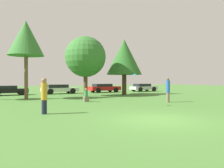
{
  "coord_description": "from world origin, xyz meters",
  "views": [
    {
      "loc": [
        -6.23,
        -7.15,
        1.69
      ],
      "look_at": [
        0.82,
        5.49,
        1.44
      ],
      "focal_mm": 34.76,
      "sensor_mm": 36.0,
      "label": 1
    }
  ],
  "objects_px": {
    "person_catcher": "(168,90)",
    "parked_car_white": "(59,89)",
    "frisbee": "(134,75)",
    "tree_1": "(26,38)",
    "bystander_sitting": "(86,96)",
    "tree_2": "(85,57)",
    "parked_car_silver": "(143,87)",
    "person_thrower": "(44,95)",
    "parked_car_red": "(104,88)",
    "tree_3": "(124,57)",
    "parked_car_black": "(8,90)"
  },
  "relations": [
    {
      "from": "tree_3",
      "to": "parked_car_white",
      "type": "height_order",
      "value": "tree_3"
    },
    {
      "from": "person_catcher",
      "to": "frisbee",
      "type": "height_order",
      "value": "frisbee"
    },
    {
      "from": "person_thrower",
      "to": "parked_car_silver",
      "type": "xyz_separation_m",
      "value": [
        17.91,
        15.37,
        -0.3
      ]
    },
    {
      "from": "parked_car_red",
      "to": "frisbee",
      "type": "bearing_deg",
      "value": -111.14
    },
    {
      "from": "parked_car_white",
      "to": "tree_1",
      "type": "bearing_deg",
      "value": -128.11
    },
    {
      "from": "person_catcher",
      "to": "parked_car_red",
      "type": "distance_m",
      "value": 14.68
    },
    {
      "from": "frisbee",
      "to": "tree_3",
      "type": "bearing_deg",
      "value": 60.75
    },
    {
      "from": "frisbee",
      "to": "tree_1",
      "type": "xyz_separation_m",
      "value": [
        -5.31,
        9.25,
        3.38
      ]
    },
    {
      "from": "person_catcher",
      "to": "frisbee",
      "type": "distance_m",
      "value": 4.03
    },
    {
      "from": "person_thrower",
      "to": "tree_2",
      "type": "height_order",
      "value": "tree_2"
    },
    {
      "from": "bystander_sitting",
      "to": "tree_1",
      "type": "distance_m",
      "value": 7.91
    },
    {
      "from": "parked_car_black",
      "to": "parked_car_white",
      "type": "distance_m",
      "value": 5.77
    },
    {
      "from": "person_thrower",
      "to": "parked_car_silver",
      "type": "relative_size",
      "value": 0.43
    },
    {
      "from": "parked_car_red",
      "to": "tree_1",
      "type": "bearing_deg",
      "value": -151.52
    },
    {
      "from": "bystander_sitting",
      "to": "tree_2",
      "type": "bearing_deg",
      "value": 68.19
    },
    {
      "from": "parked_car_black",
      "to": "parked_car_white",
      "type": "bearing_deg",
      "value": -1.6
    },
    {
      "from": "person_thrower",
      "to": "tree_2",
      "type": "xyz_separation_m",
      "value": [
        6.43,
        10.36,
        3.22
      ]
    },
    {
      "from": "tree_1",
      "to": "tree_2",
      "type": "distance_m",
      "value": 6.16
    },
    {
      "from": "parked_car_red",
      "to": "tree_3",
      "type": "bearing_deg",
      "value": -90.06
    },
    {
      "from": "tree_2",
      "to": "parked_car_silver",
      "type": "xyz_separation_m",
      "value": [
        11.48,
        5.02,
        -3.52
      ]
    },
    {
      "from": "tree_1",
      "to": "parked_car_black",
      "type": "bearing_deg",
      "value": 99.62
    },
    {
      "from": "tree_2",
      "to": "parked_car_silver",
      "type": "relative_size",
      "value": 1.51
    },
    {
      "from": "person_catcher",
      "to": "tree_3",
      "type": "bearing_deg",
      "value": -109.98
    },
    {
      "from": "person_thrower",
      "to": "parked_car_red",
      "type": "height_order",
      "value": "person_thrower"
    },
    {
      "from": "bystander_sitting",
      "to": "parked_car_red",
      "type": "xyz_separation_m",
      "value": [
        7.21,
        11.03,
        0.21
      ]
    },
    {
      "from": "tree_1",
      "to": "bystander_sitting",
      "type": "bearing_deg",
      "value": -51.89
    },
    {
      "from": "tree_1",
      "to": "parked_car_red",
      "type": "relative_size",
      "value": 1.58
    },
    {
      "from": "bystander_sitting",
      "to": "tree_2",
      "type": "distance_m",
      "value": 6.99
    },
    {
      "from": "tree_3",
      "to": "parked_car_white",
      "type": "xyz_separation_m",
      "value": [
        -6.37,
        5.16,
        -3.8
      ]
    },
    {
      "from": "tree_1",
      "to": "parked_car_white",
      "type": "relative_size",
      "value": 1.56
    },
    {
      "from": "tree_3",
      "to": "parked_car_red",
      "type": "xyz_separation_m",
      "value": [
        -0.08,
        5.15,
        -3.78
      ]
    },
    {
      "from": "person_thrower",
      "to": "parked_car_white",
      "type": "distance_m",
      "value": 16.7
    },
    {
      "from": "frisbee",
      "to": "tree_2",
      "type": "distance_m",
      "value": 10.17
    },
    {
      "from": "person_catcher",
      "to": "bystander_sitting",
      "type": "height_order",
      "value": "person_catcher"
    },
    {
      "from": "bystander_sitting",
      "to": "parked_car_silver",
      "type": "relative_size",
      "value": 0.26
    },
    {
      "from": "tree_1",
      "to": "parked_car_red",
      "type": "bearing_deg",
      "value": 29.4
    },
    {
      "from": "person_thrower",
      "to": "parked_car_white",
      "type": "xyz_separation_m",
      "value": [
        5.14,
        15.89,
        -0.31
      ]
    },
    {
      "from": "person_catcher",
      "to": "parked_car_red",
      "type": "relative_size",
      "value": 0.42
    },
    {
      "from": "tree_1",
      "to": "parked_car_black",
      "type": "distance_m",
      "value": 7.99
    },
    {
      "from": "frisbee",
      "to": "parked_car_silver",
      "type": "height_order",
      "value": "frisbee"
    },
    {
      "from": "person_thrower",
      "to": "person_catcher",
      "type": "distance_m",
      "value": 9.61
    },
    {
      "from": "tree_2",
      "to": "parked_car_white",
      "type": "distance_m",
      "value": 6.68
    },
    {
      "from": "person_catcher",
      "to": "parked_car_white",
      "type": "distance_m",
      "value": 15.2
    },
    {
      "from": "tree_1",
      "to": "parked_car_silver",
      "type": "distance_m",
      "value": 18.99
    },
    {
      "from": "parked_car_red",
      "to": "bystander_sitting",
      "type": "bearing_deg",
      "value": -124.09
    },
    {
      "from": "person_catcher",
      "to": "parked_car_white",
      "type": "bearing_deg",
      "value": -81.25
    },
    {
      "from": "parked_car_white",
      "to": "parked_car_red",
      "type": "distance_m",
      "value": 6.29
    },
    {
      "from": "tree_3",
      "to": "parked_car_silver",
      "type": "relative_size",
      "value": 1.57
    },
    {
      "from": "person_catcher",
      "to": "parked_car_white",
      "type": "xyz_separation_m",
      "value": [
        -4.37,
        14.56,
        -0.32
      ]
    },
    {
      "from": "frisbee",
      "to": "parked_car_white",
      "type": "relative_size",
      "value": 0.06
    }
  ]
}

